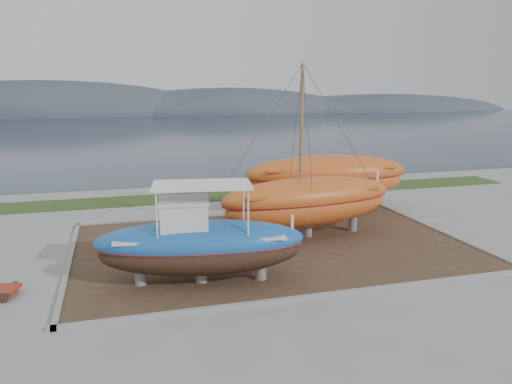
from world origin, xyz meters
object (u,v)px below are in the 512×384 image
object	(u,v)px
white_dinghy	(166,238)
orange_bare_hull	(327,184)
orange_sailboat	(309,153)
blue_caique	(200,234)

from	to	relation	value
white_dinghy	orange_bare_hull	world-z (taller)	orange_bare_hull
white_dinghy	orange_sailboat	size ratio (longest dim) A/B	0.41
orange_sailboat	orange_bare_hull	distance (m)	6.16
white_dinghy	orange_sailboat	distance (m)	7.98
orange_sailboat	orange_bare_hull	world-z (taller)	orange_sailboat
orange_sailboat	orange_bare_hull	size ratio (longest dim) A/B	0.91
orange_sailboat	blue_caique	bearing A→B (deg)	-150.77
blue_caique	orange_sailboat	world-z (taller)	orange_sailboat
white_dinghy	orange_bare_hull	size ratio (longest dim) A/B	0.37
white_dinghy	blue_caique	bearing A→B (deg)	-90.48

